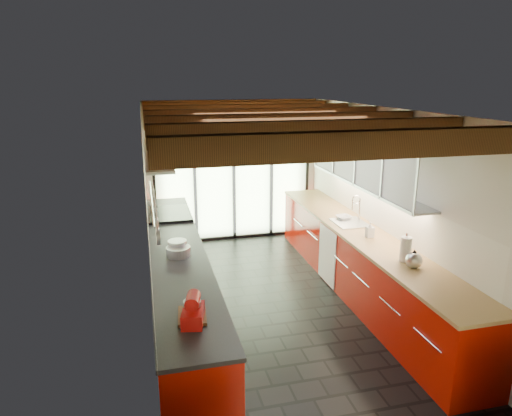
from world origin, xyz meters
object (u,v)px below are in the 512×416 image
at_px(bowl, 344,217).
at_px(soap_bottle, 370,230).
at_px(stand_mixer, 193,310).
at_px(paper_towel, 406,250).
at_px(kettle, 414,259).

bearing_deg(bowl, soap_bottle, -90.00).
height_order(stand_mixer, paper_towel, paper_towel).
bearing_deg(stand_mixer, soap_bottle, 32.94).
bearing_deg(kettle, stand_mixer, -166.64).
distance_m(kettle, paper_towel, 0.18).
distance_m(stand_mixer, kettle, 2.61).
distance_m(paper_towel, bowl, 1.69).
xyz_separation_m(stand_mixer, soap_bottle, (2.54, 1.65, -0.01)).
distance_m(kettle, bowl, 1.87).
height_order(paper_towel, soap_bottle, paper_towel).
relative_size(stand_mixer, soap_bottle, 1.63).
bearing_deg(paper_towel, kettle, -90.00).
distance_m(stand_mixer, soap_bottle, 3.03).
bearing_deg(soap_bottle, paper_towel, -90.00).
height_order(paper_towel, bowl, paper_towel).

